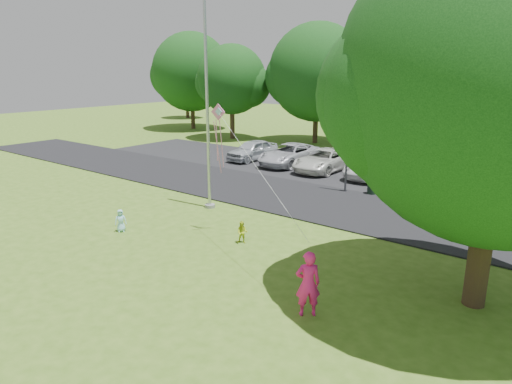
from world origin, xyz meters
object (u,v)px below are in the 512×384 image
Objects in this scene: woman at (308,284)px; child_blue at (121,221)px; trash_can at (372,187)px; child_yellow at (242,232)px; big_tree at (498,90)px; flagpole at (208,121)px; kite at (220,125)px; street_lamp at (352,133)px.

woman is 9.63m from child_blue.
child_yellow is (-1.05, -9.61, 0.03)m from trash_can.
big_tree is 14.30m from child_blue.
woman reaches higher than trash_can.
child_blue is at bearing -169.45° from big_tree.
big_tree is (7.11, -9.28, 5.63)m from trash_can.
kite is (2.92, -2.37, 0.29)m from flagpole.
street_lamp is at bearing 64.34° from child_yellow.
street_lamp is 13.38m from woman.
woman reaches higher than child_blue.
child_blue is at bearing 177.30° from child_yellow.
big_tree is 9.90m from child_yellow.
woman is at bearing -73.52° from trash_can.
child_yellow is 5.22m from child_blue.
street_lamp is at bearing -109.84° from woman.
child_blue is (-5.84, -11.69, 0.07)m from trash_can.
street_lamp is 9.65m from child_yellow.
child_blue is 0.15× the size of kite.
woman is 1.97× the size of child_blue.
child_yellow is 0.13× the size of kite.
big_tree reaches higher than street_lamp.
street_lamp reaches higher than kite.
street_lamp is 12.56m from child_blue.
flagpole reaches higher than street_lamp.
trash_can is at bearing 57.59° from child_yellow.
big_tree reaches higher than flagpole.
kite is at bearing -179.57° from big_tree.
woman is (4.87, -12.24, -2.33)m from street_lamp.
kite reaches higher than child_blue.
flagpole is at bearing 133.40° from kite.
big_tree is (8.24, -8.89, 2.77)m from street_lamp.
flagpole is 6.20m from child_yellow.
flagpole reaches higher than child_blue.
child_blue is (-4.79, -2.08, 0.04)m from child_yellow.
kite reaches higher than child_yellow.
flagpole is 11.10m from woman.
child_yellow reaches higher than trash_can.
big_tree reaches higher than woman.
street_lamp is 0.83× the size of kite.
kite is (-1.20, -8.96, 1.19)m from street_lamp.
child_yellow is at bearing -73.78° from woman.
woman is 2.14× the size of child_yellow.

